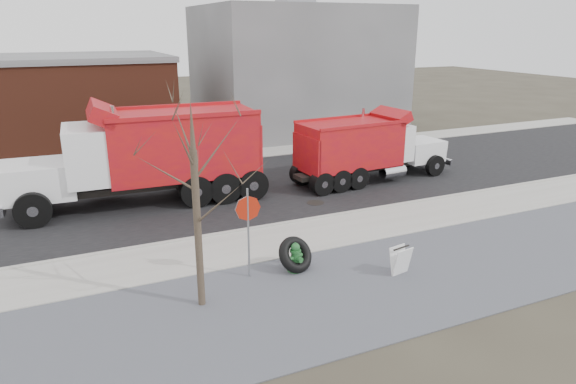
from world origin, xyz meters
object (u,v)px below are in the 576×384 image
fire_hydrant (296,258)px  stop_sign (248,217)px  dump_truck_red_b (148,152)px  truck_tire (295,255)px  dump_truck_red_a (367,146)px  sandwich_board (400,260)px

fire_hydrant → stop_sign: 1.93m
stop_sign → dump_truck_red_b: 7.75m
fire_hydrant → truck_tire: size_ratio=0.69×
fire_hydrant → truck_tire: truck_tire is taller
fire_hydrant → dump_truck_red_a: dump_truck_red_a is taller
fire_hydrant → dump_truck_red_a: 9.80m
stop_sign → sandwich_board: (3.93, -1.61, -1.35)m
fire_hydrant → dump_truck_red_b: size_ratio=0.09×
fire_hydrant → truck_tire: 0.12m
truck_tire → dump_truck_red_a: bearing=45.6°
truck_tire → dump_truck_red_a: dump_truck_red_a is taller
fire_hydrant → dump_truck_red_a: size_ratio=0.11×
dump_truck_red_b → sandwich_board: bearing=121.9°
fire_hydrant → stop_sign: (-1.33, 0.20, 1.38)m
truck_tire → stop_sign: stop_sign is taller
sandwich_board → fire_hydrant: bearing=141.1°
sandwich_board → dump_truck_red_a: 9.44m
stop_sign → sandwich_board: bearing=1.7°
sandwich_board → dump_truck_red_b: dump_truck_red_b is taller
stop_sign → sandwich_board: size_ratio=3.17×
sandwich_board → truck_tire: bearing=139.4°
fire_hydrant → dump_truck_red_a: bearing=27.0°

